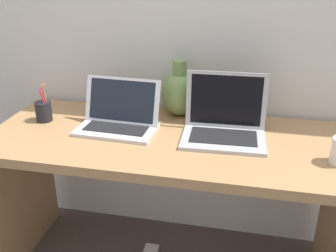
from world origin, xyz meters
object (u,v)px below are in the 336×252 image
power_brick (151,251)px  pen_cup (44,111)px  laptop_left (119,116)px  laptop_right (225,120)px  green_vase (179,93)px

power_brick → pen_cup: bearing=-178.0°
power_brick → laptop_left: bearing=-171.9°
laptop_left → laptop_right: laptop_right is taller
laptop_left → laptop_right: (0.45, 0.02, 0.01)m
pen_cup → green_vase: bearing=18.8°
laptop_left → power_brick: 0.76m
laptop_left → pen_cup: 0.36m
laptop_left → power_brick: laptop_left is taller
laptop_right → pen_cup: laptop_right is taller
green_vase → power_brick: green_vase is taller
green_vase → power_brick: (-0.10, -0.18, -0.80)m
green_vase → power_brick: bearing=-119.3°
laptop_left → laptop_right: 0.45m
green_vase → laptop_left: bearing=-138.4°
laptop_right → power_brick: bearing=179.9°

